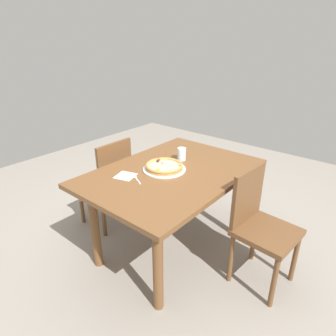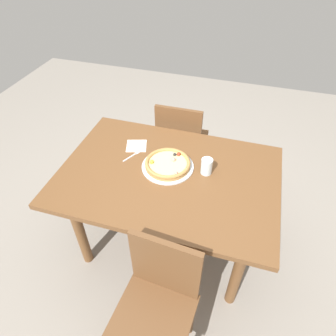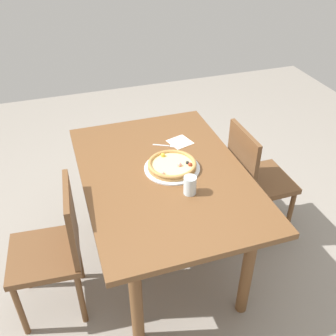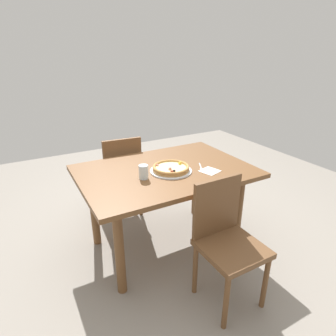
{
  "view_description": "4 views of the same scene",
  "coord_description": "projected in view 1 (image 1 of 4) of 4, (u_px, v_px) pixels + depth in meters",
  "views": [
    {
      "loc": [
        -1.64,
        -1.33,
        1.72
      ],
      "look_at": [
        -0.01,
        0.03,
        0.77
      ],
      "focal_mm": 31.31,
      "sensor_mm": 36.0,
      "label": 1
    },
    {
      "loc": [
        0.4,
        -1.33,
        2.07
      ],
      "look_at": [
        -0.01,
        0.03,
        0.77
      ],
      "focal_mm": 31.82,
      "sensor_mm": 36.0,
      "label": 2
    },
    {
      "loc": [
        1.81,
        -0.56,
        2.14
      ],
      "look_at": [
        -0.01,
        0.03,
        0.77
      ],
      "focal_mm": 41.52,
      "sensor_mm": 36.0,
      "label": 3
    },
    {
      "loc": [
        1.03,
        1.93,
        1.67
      ],
      "look_at": [
        -0.01,
        0.03,
        0.77
      ],
      "focal_mm": 30.62,
      "sensor_mm": 36.0,
      "label": 4
    }
  ],
  "objects": [
    {
      "name": "ground_plane",
      "position": [
        171.0,
        247.0,
        2.62
      ],
      "size": [
        6.0,
        6.0,
        0.0
      ],
      "primitive_type": "plane",
      "color": "gray"
    },
    {
      "name": "dining_table",
      "position": [
        172.0,
        182.0,
        2.36
      ],
      "size": [
        1.4,
        0.97,
        0.75
      ],
      "color": "brown",
      "rests_on": "ground"
    },
    {
      "name": "chair_near",
      "position": [
        259.0,
        224.0,
        2.12
      ],
      "size": [
        0.43,
        0.43,
        0.88
      ],
      "rotation": [
        0.0,
        0.0,
        3.06
      ],
      "color": "brown",
      "rests_on": "ground"
    },
    {
      "name": "chair_far",
      "position": [
        108.0,
        180.0,
        2.77
      ],
      "size": [
        0.4,
        0.4,
        0.88
      ],
      "rotation": [
        0.0,
        0.0,
        0.01
      ],
      "color": "brown",
      "rests_on": "ground"
    },
    {
      "name": "plate",
      "position": [
        164.0,
        169.0,
        2.33
      ],
      "size": [
        0.34,
        0.34,
        0.01
      ],
      "primitive_type": "cylinder",
      "color": "silver",
      "rests_on": "dining_table"
    },
    {
      "name": "pizza",
      "position": [
        164.0,
        166.0,
        2.32
      ],
      "size": [
        0.3,
        0.3,
        0.05
      ],
      "color": "#B78447",
      "rests_on": "plate"
    },
    {
      "name": "fork",
      "position": [
        136.0,
        179.0,
        2.18
      ],
      "size": [
        0.09,
        0.15,
        0.0
      ],
      "rotation": [
        0.0,
        0.0,
        1.1
      ],
      "color": "silver",
      "rests_on": "dining_table"
    },
    {
      "name": "drinking_glass",
      "position": [
        182.0,
        154.0,
        2.5
      ],
      "size": [
        0.07,
        0.07,
        0.11
      ],
      "primitive_type": "cylinder",
      "color": "silver",
      "rests_on": "dining_table"
    },
    {
      "name": "napkin",
      "position": [
        125.0,
        176.0,
        2.23
      ],
      "size": [
        0.17,
        0.17,
        0.0
      ],
      "primitive_type": "cube",
      "rotation": [
        0.0,
        0.0,
        0.3
      ],
      "color": "white",
      "rests_on": "dining_table"
    }
  ]
}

